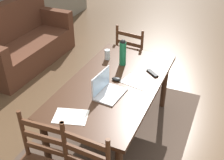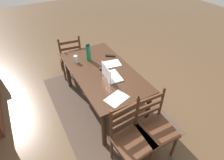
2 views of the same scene
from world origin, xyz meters
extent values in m
plane|color=brown|center=(0.00, 0.00, 0.00)|extent=(14.00, 14.00, 0.00)
cube|color=#47382D|center=(0.00, 0.00, 0.00)|extent=(2.42, 1.64, 0.01)
cube|color=#382114|center=(0.00, 0.00, 0.72)|extent=(1.68, 0.91, 0.04)
cylinder|color=#382114|center=(0.76, -0.38, 0.35)|extent=(0.07, 0.07, 0.70)
cylinder|color=#382114|center=(-0.76, 0.38, 0.35)|extent=(0.07, 0.07, 0.70)
cylinder|color=#382114|center=(0.76, 0.38, 0.35)|extent=(0.07, 0.07, 0.70)
cylinder|color=#4C2B19|center=(-0.96, 0.00, 0.70)|extent=(0.04, 0.04, 0.50)
cube|color=#4C2B19|center=(-0.97, -0.19, 0.72)|extent=(0.04, 0.36, 0.05)
cube|color=#4C2B19|center=(-0.97, -0.19, 0.85)|extent=(0.04, 0.36, 0.05)
cube|color=#4C2B19|center=(1.17, 0.18, 0.45)|extent=(0.49, 0.49, 0.04)
cylinder|color=#4C2B19|center=(1.38, 0.35, 0.21)|extent=(0.04, 0.04, 0.43)
cylinder|color=#4C2B19|center=(1.34, -0.03, 0.21)|extent=(0.04, 0.04, 0.43)
cylinder|color=#4C2B19|center=(1.01, 0.40, 0.21)|extent=(0.04, 0.04, 0.43)
cylinder|color=#4C2B19|center=(0.96, 0.02, 0.21)|extent=(0.04, 0.04, 0.43)
cylinder|color=#4C2B19|center=(1.00, 0.40, 0.70)|extent=(0.04, 0.04, 0.50)
cylinder|color=#4C2B19|center=(0.95, 0.02, 0.70)|extent=(0.04, 0.04, 0.50)
cube|color=#4C2B19|center=(0.97, 0.21, 0.60)|extent=(0.07, 0.36, 0.05)
cube|color=#4C2B19|center=(0.97, 0.21, 0.72)|extent=(0.07, 0.36, 0.05)
cube|color=#4C2B19|center=(0.97, 0.21, 0.85)|extent=(0.07, 0.36, 0.05)
cylinder|color=#4C2B19|center=(-0.96, 0.01, 0.70)|extent=(0.04, 0.04, 0.50)
cylinder|color=#4C2B19|center=(-0.99, 0.39, 0.70)|extent=(0.04, 0.04, 0.50)
cube|color=#4C2B19|center=(-0.97, 0.20, 0.60)|extent=(0.05, 0.36, 0.05)
cube|color=#4C2B19|center=(-0.97, 0.20, 0.72)|extent=(0.05, 0.36, 0.05)
cube|color=#4C2B19|center=(-0.97, 0.20, 0.85)|extent=(0.05, 0.36, 0.05)
cube|color=#512D1E|center=(0.99, 2.05, 0.20)|extent=(1.80, 0.80, 0.40)
cube|color=#512D1E|center=(0.99, 2.35, 0.70)|extent=(1.80, 0.20, 0.60)
cube|color=#512D1E|center=(1.81, 2.05, 0.55)|extent=(0.16, 0.80, 0.30)
cube|color=silver|center=(-0.23, -0.06, 0.74)|extent=(0.34, 0.25, 0.02)
cube|color=silver|center=(-0.22, 0.05, 0.86)|extent=(0.32, 0.04, 0.21)
cube|color=#A5CCEA|center=(-0.22, 0.04, 0.86)|extent=(0.30, 0.03, 0.19)
cylinder|color=#197247|center=(0.39, 0.07, 0.87)|extent=(0.08, 0.08, 0.28)
sphere|color=black|center=(0.39, 0.07, 1.01)|extent=(0.07, 0.07, 0.07)
cylinder|color=silver|center=(0.43, 0.28, 0.80)|extent=(0.06, 0.06, 0.12)
ellipsoid|color=black|center=(0.04, -0.01, 0.75)|extent=(0.07, 0.10, 0.03)
cube|color=black|center=(0.32, -0.32, 0.75)|extent=(0.14, 0.16, 0.02)
cube|color=white|center=(-0.66, 0.13, 0.74)|extent=(0.29, 0.34, 0.00)
cube|color=white|center=(0.10, -0.21, 0.74)|extent=(0.26, 0.33, 0.00)
camera|label=1|loc=(-2.20, -0.96, 2.30)|focal=43.83mm
camera|label=2|loc=(-2.17, 1.04, 2.45)|focal=29.67mm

